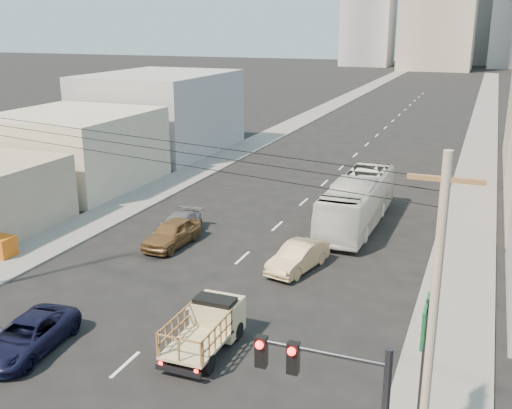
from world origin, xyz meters
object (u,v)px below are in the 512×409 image
Objects in this scene: flatbed_pickup at (206,325)px; green_sign at (424,337)px; navy_pickup at (27,336)px; sedan_tan at (298,257)px; sedan_brown at (172,233)px; city_bus at (357,201)px; sedan_grey at (178,226)px; utility_pole at (431,335)px.

green_sign is at bearing -17.58° from flatbed_pickup.
navy_pickup is 1.10× the size of sedan_tan.
green_sign is (15.39, 0.05, 3.06)m from navy_pickup.
sedan_brown is at bearing 86.97° from navy_pickup.
sedan_brown is (-9.49, -7.83, -0.85)m from city_bus.
utility_pole reaches higher than sedan_grey.
navy_pickup reaches higher than sedan_grey.
utility_pole reaches higher than navy_pickup.
sedan_tan reaches higher than navy_pickup.
sedan_tan is at bearing -2.18° from sedan_brown.
sedan_tan is 0.90× the size of green_sign.
sedan_grey is at bearing 123.25° from flatbed_pickup.
city_bus is 12.33m from sedan_brown.
sedan_grey is (-8.59, 2.36, -0.06)m from sedan_tan.
sedan_tan is (0.98, 9.25, -0.35)m from flatbed_pickup.
city_bus is 24.34m from utility_pole.
utility_pole reaches higher than city_bus.
sedan_brown is (-7.15, 10.05, -0.31)m from flatbed_pickup.
flatbed_pickup is at bearing -61.97° from sedan_grey.
utility_pole is at bearing -48.04° from sedan_tan.
flatbed_pickup is 0.94× the size of sedan_grey.
flatbed_pickup reaches higher than sedan_brown.
sedan_brown is at bearing -78.91° from sedan_grey.
sedan_grey is at bearing 88.57° from navy_pickup.
sedan_grey is 21.94m from green_sign.
sedan_tan is 17.17m from utility_pole.
flatbed_pickup reaches higher than navy_pickup.
green_sign is at bearing -44.35° from sedan_tan.
utility_pole is (0.34, -2.50, 1.44)m from green_sign.
city_bus is 8.78m from sedan_tan.
sedan_brown is 0.93× the size of green_sign.
sedan_grey is at bearing 109.74° from sedan_brown.
green_sign reaches higher than sedan_tan.
sedan_grey is (-7.61, 11.61, -0.41)m from flatbed_pickup.
navy_pickup is 15.69m from green_sign.
flatbed_pickup is 7.28m from navy_pickup.
navy_pickup is at bearing -112.76° from city_bus.
green_sign is at bearing -4.85° from navy_pickup.
utility_pole reaches higher than flatbed_pickup.
sedan_tan is 0.96× the size of sedan_grey.
flatbed_pickup is at bearing 149.80° from utility_pole.
city_bus is 21.69m from green_sign.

